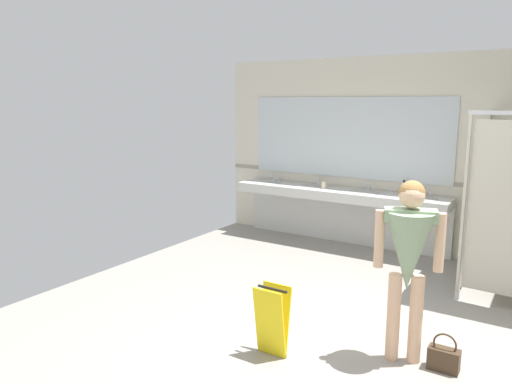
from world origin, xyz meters
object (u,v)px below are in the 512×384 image
Objects in this scene: handbag at (444,358)px; paper_cup at (324,185)px; person_standing at (409,251)px; wet_floor_sign at (272,320)px; soap_dispenser at (404,188)px.

paper_cup reaches higher than handbag.
person_standing is 1.29m from wet_floor_sign.
wet_floor_sign is (-0.98, -0.52, -0.65)m from person_standing.
person_standing is 2.51× the size of wet_floor_sign.
person_standing reaches higher than wet_floor_sign.
wet_floor_sign is at bearing -152.03° from person_standing.
wet_floor_sign is (1.05, -3.28, -0.60)m from paper_cup.
handbag is at bearing 22.39° from wet_floor_sign.
handbag is 3.04× the size of paper_cup.
soap_dispenser is 3.55m from wet_floor_sign.
wet_floor_sign is at bearing -157.61° from handbag.
soap_dispenser is (-1.22, 2.95, 0.85)m from handbag.
paper_cup is 0.17× the size of wet_floor_sign.
handbag is at bearing -49.26° from paper_cup.
handbag is 1.59× the size of soap_dispenser.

